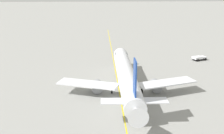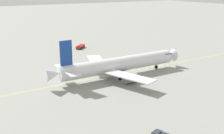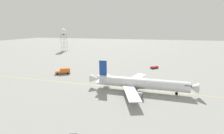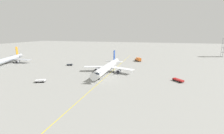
# 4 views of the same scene
# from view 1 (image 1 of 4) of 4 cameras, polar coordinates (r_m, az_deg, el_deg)

# --- Properties ---
(ground_plane) EXTENTS (600.00, 600.00, 0.00)m
(ground_plane) POSITION_cam_1_polar(r_m,az_deg,el_deg) (63.15, 1.29, -5.95)
(ground_plane) COLOR gray
(airliner_main) EXTENTS (31.77, 41.96, 11.78)m
(airliner_main) POSITION_cam_1_polar(r_m,az_deg,el_deg) (65.10, 2.95, -2.22)
(airliner_main) COLOR white
(airliner_main) RESTS_ON ground_plane
(pushback_tug_truck) EXTENTS (4.97, 3.70, 1.30)m
(pushback_tug_truck) POSITION_cam_1_polar(r_m,az_deg,el_deg) (95.50, 17.11, 1.78)
(pushback_tug_truck) COLOR #232326
(pushback_tug_truck) RESTS_ON ground_plane
(taxiway_centreline) EXTENTS (0.29, 163.01, 0.01)m
(taxiway_centreline) POSITION_cam_1_polar(r_m,az_deg,el_deg) (70.68, 1.18, -3.39)
(taxiway_centreline) COLOR yellow
(taxiway_centreline) RESTS_ON ground_plane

